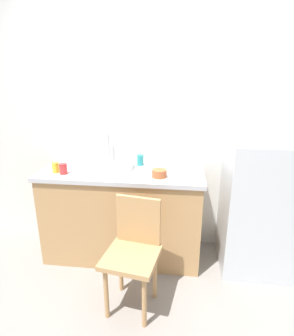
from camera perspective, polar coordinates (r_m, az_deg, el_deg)
name	(u,v)px	position (r m, az deg, el deg)	size (l,w,h in m)	color
ground_plane	(144,301)	(2.56, -0.59, -25.66)	(8.00, 8.00, 0.00)	gray
back_wall	(157,125)	(2.87, 1.97, 8.82)	(4.80, 0.10, 2.60)	silver
cabinet_base	(123,215)	(2.87, -4.91, -9.57)	(1.52, 0.60, 0.88)	tan
countertop	(122,172)	(2.68, -5.18, -0.87)	(1.56, 0.64, 0.04)	#B7B7BC
faucet	(108,148)	(2.91, -7.90, 4.05)	(0.02, 0.02, 0.30)	#B7B7BC
refrigerator	(258,206)	(2.82, 21.84, -7.23)	(0.64, 0.63, 1.25)	silver
chair	(134,249)	(2.25, -2.76, -16.33)	(0.46, 0.46, 0.89)	tan
dish_tray	(119,166)	(2.73, -5.83, 0.45)	(0.28, 0.20, 0.05)	white
terracotta_bowl	(159,173)	(2.48, 2.54, -1.10)	(0.13, 0.13, 0.07)	#B25B33
cup_yellow	(56,167)	(2.73, -18.24, 0.11)	(0.06, 0.06, 0.10)	yellow
cup_teal	(140,160)	(2.80, -1.38, 1.64)	(0.06, 0.06, 0.11)	teal
cup_red	(63,169)	(2.66, -16.77, -0.15)	(0.07, 0.07, 0.10)	red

